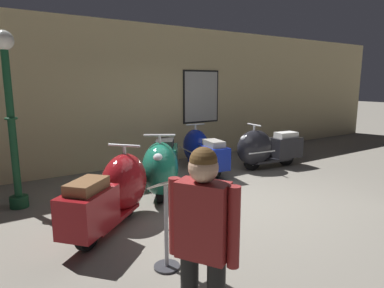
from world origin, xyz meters
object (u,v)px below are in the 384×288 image
scooter_3 (264,148)px  lamppost (10,112)px  scooter_1 (162,166)px  info_stanchion (166,232)px  visitor_1 (203,239)px  scooter_0 (115,191)px  scooter_2 (201,150)px

scooter_3 → lamppost: 5.11m
scooter_1 → info_stanchion: bearing=6.1°
lamppost → info_stanchion: size_ratio=2.70×
visitor_1 → info_stanchion: (0.35, 1.15, -0.48)m
scooter_0 → scooter_1: scooter_1 is taller
scooter_3 → lamppost: lamppost is taller
scooter_1 → scooter_2: size_ratio=1.06×
lamppost → scooter_0: bearing=-55.7°
scooter_2 → visitor_1: visitor_1 is taller
visitor_1 → scooter_1: bearing=35.0°
scooter_0 → lamppost: size_ratio=0.62×
scooter_1 → scooter_3: bearing=130.1°
scooter_0 → info_stanchion: size_ratio=1.67×
info_stanchion → visitor_1: bearing=-106.9°
scooter_1 → visitor_1: size_ratio=1.19×
visitor_1 → lamppost: bearing=69.3°
scooter_0 → visitor_1: (-0.30, -2.48, 0.40)m
scooter_1 → scooter_3: scooter_1 is taller
scooter_2 → visitor_1: (-2.96, -4.23, 0.43)m
scooter_1 → lamppost: bearing=-75.3°
scooter_3 → visitor_1: 5.57m
scooter_1 → scooter_3: 2.83m
visitor_1 → info_stanchion: visitor_1 is taller
scooter_3 → info_stanchion: bearing=38.2°
scooter_0 → visitor_1: visitor_1 is taller
scooter_3 → scooter_2: bearing=-20.5°
scooter_3 → info_stanchion: (-3.91, -2.42, -0.06)m
scooter_3 → scooter_0: bearing=21.7°
scooter_2 → scooter_3: size_ratio=0.99×
scooter_0 → scooter_1: bearing=-7.3°
scooter_0 → scooter_2: scooter_0 is taller
scooter_2 → info_stanchion: size_ratio=1.73×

